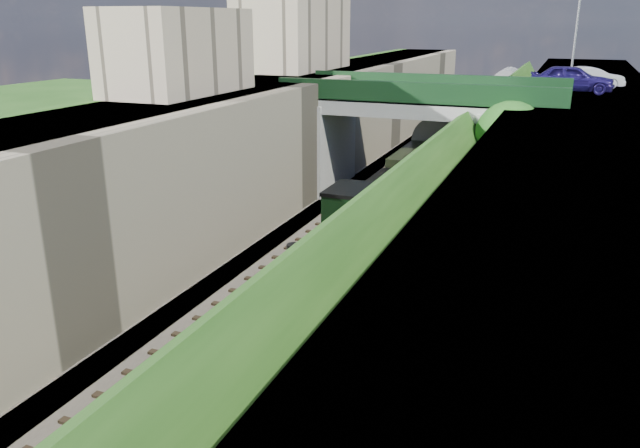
# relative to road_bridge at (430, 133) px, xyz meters

# --- Properties ---
(ground) EXTENTS (160.00, 160.00, 0.00)m
(ground) POSITION_rel_road_bridge_xyz_m (-0.94, -24.00, -4.08)
(ground) COLOR #1E4714
(ground) RESTS_ON ground
(trackbed) EXTENTS (10.00, 90.00, 0.20)m
(trackbed) POSITION_rel_road_bridge_xyz_m (-0.94, -4.00, -3.98)
(trackbed) COLOR #473F38
(trackbed) RESTS_ON ground
(retaining_wall) EXTENTS (1.00, 90.00, 7.00)m
(retaining_wall) POSITION_rel_road_bridge_xyz_m (-6.44, -4.00, -0.58)
(retaining_wall) COLOR #756B56
(retaining_wall) RESTS_ON ground
(street_plateau_left) EXTENTS (6.00, 90.00, 7.00)m
(street_plateau_left) POSITION_rel_road_bridge_xyz_m (-9.94, -4.00, -0.58)
(street_plateau_left) COLOR #262628
(street_plateau_left) RESTS_ON ground
(street_plateau_right) EXTENTS (8.00, 90.00, 6.25)m
(street_plateau_right) POSITION_rel_road_bridge_xyz_m (8.56, -4.00, -0.95)
(street_plateau_right) COLOR #262628
(street_plateau_right) RESTS_ON ground
(embankment_slope) EXTENTS (4.77, 90.00, 6.49)m
(embankment_slope) POSITION_rel_road_bridge_xyz_m (4.07, -3.80, -1.29)
(embankment_slope) COLOR #1E4714
(embankment_slope) RESTS_ON ground
(track_left) EXTENTS (2.50, 90.00, 0.20)m
(track_left) POSITION_rel_road_bridge_xyz_m (-2.94, -4.00, -3.83)
(track_left) COLOR black
(track_left) RESTS_ON trackbed
(track_right) EXTENTS (2.50, 90.00, 0.20)m
(track_right) POSITION_rel_road_bridge_xyz_m (0.26, -4.00, -3.83)
(track_right) COLOR black
(track_right) RESTS_ON trackbed
(road_bridge) EXTENTS (16.00, 6.40, 7.25)m
(road_bridge) POSITION_rel_road_bridge_xyz_m (0.00, 0.00, 0.00)
(road_bridge) COLOR gray
(road_bridge) RESTS_ON ground
(building_far) EXTENTS (5.00, 10.00, 6.00)m
(building_far) POSITION_rel_road_bridge_xyz_m (-11.44, 6.00, 5.92)
(building_far) COLOR gray
(building_far) RESTS_ON street_plateau_left
(building_near) EXTENTS (4.00, 8.00, 4.00)m
(building_near) POSITION_rel_road_bridge_xyz_m (-10.44, -10.00, 4.92)
(building_near) COLOR gray
(building_near) RESTS_ON street_plateau_left
(tree) EXTENTS (3.60, 3.80, 6.60)m
(tree) POSITION_rel_road_bridge_xyz_m (4.97, -3.42, 0.57)
(tree) COLOR black
(tree) RESTS_ON ground
(lamppost) EXTENTS (0.87, 0.15, 6.00)m
(lamppost) POSITION_rel_road_bridge_xyz_m (7.37, 6.89, 5.49)
(lamppost) COLOR gray
(lamppost) RESTS_ON street_plateau_right
(car_blue) EXTENTS (4.87, 2.03, 1.65)m
(car_blue) POSITION_rel_road_bridge_xyz_m (7.42, 4.75, 3.00)
(car_blue) COLOR #1B1250
(car_blue) RESTS_ON street_plateau_right
(car_silver) EXTENTS (4.29, 2.90, 1.34)m
(car_silver) POSITION_rel_road_bridge_xyz_m (8.51, 7.91, 2.84)
(car_silver) COLOR #AFB0B4
(car_silver) RESTS_ON street_plateau_right
(locomotive) EXTENTS (3.10, 10.22, 3.83)m
(locomotive) POSITION_rel_road_bridge_xyz_m (0.26, -16.46, -2.18)
(locomotive) COLOR black
(locomotive) RESTS_ON trackbed
(tender) EXTENTS (2.70, 6.00, 3.05)m
(tender) POSITION_rel_road_bridge_xyz_m (0.26, -9.10, -2.46)
(tender) COLOR black
(tender) RESTS_ON trackbed
(coach_front) EXTENTS (2.90, 18.00, 3.70)m
(coach_front) POSITION_rel_road_bridge_xyz_m (0.26, 3.50, -2.03)
(coach_front) COLOR black
(coach_front) RESTS_ON trackbed
(coach_middle) EXTENTS (2.90, 18.00, 3.70)m
(coach_middle) POSITION_rel_road_bridge_xyz_m (0.26, 22.30, -2.03)
(coach_middle) COLOR black
(coach_middle) RESTS_ON trackbed
(coach_rear) EXTENTS (2.90, 18.00, 3.70)m
(coach_rear) POSITION_rel_road_bridge_xyz_m (0.26, 41.10, -2.03)
(coach_rear) COLOR black
(coach_rear) RESTS_ON trackbed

